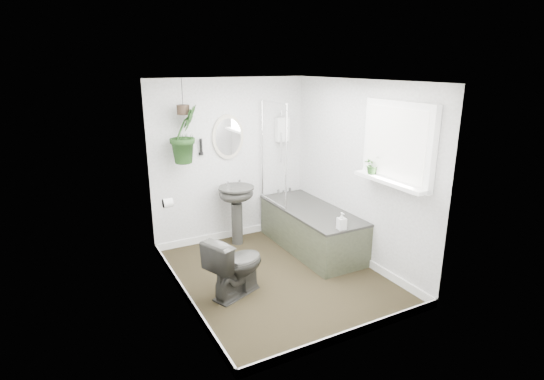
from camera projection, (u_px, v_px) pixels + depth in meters
name	position (u px, v px, depth m)	size (l,w,h in m)	color
floor	(278.00, 277.00, 5.15)	(2.30, 2.80, 0.02)	black
ceiling	(279.00, 80.00, 4.48)	(2.30, 2.80, 0.02)	white
wall_back	(230.00, 161.00, 6.01)	(2.30, 0.02, 2.30)	white
wall_front	(357.00, 225.00, 3.62)	(2.30, 0.02, 2.30)	white
wall_left	(178.00, 200.00, 4.30)	(0.02, 2.80, 2.30)	white
wall_right	(359.00, 173.00, 5.34)	(0.02, 2.80, 2.30)	white
skirting	(278.00, 272.00, 5.13)	(2.30, 2.80, 0.10)	white
bathtub	(311.00, 229.00, 5.85)	(0.72, 1.72, 0.58)	#2C2C29
bath_screen	(274.00, 154.00, 5.83)	(0.04, 0.72, 1.40)	silver
shower_box	(282.00, 129.00, 6.20)	(0.20, 0.10, 0.35)	white
oval_mirror	(228.00, 137.00, 5.86)	(0.46, 0.03, 0.62)	beige
wall_sconce	(201.00, 147.00, 5.70)	(0.04, 0.04, 0.22)	black
toilet_roll_holder	(168.00, 203.00, 4.99)	(0.11, 0.11, 0.11)	white
window_recess	(398.00, 143.00, 4.57)	(0.08, 1.00, 0.90)	white
window_sill	(390.00, 181.00, 4.66)	(0.18, 1.00, 0.04)	white
window_blinds	(395.00, 144.00, 4.55)	(0.01, 0.86, 0.76)	white
toilet	(236.00, 265.00, 4.65)	(0.39, 0.69, 0.71)	#2C2C29
pedestal_sink	(237.00, 215.00, 5.97)	(0.50, 0.42, 0.85)	#2C2C29
sill_plant	(372.00, 165.00, 4.87)	(0.19, 0.17, 0.22)	black
hanging_plant	(185.00, 134.00, 5.39)	(0.41, 0.33, 0.74)	black
soap_bottle	(342.00, 221.00, 5.02)	(0.09, 0.10, 0.21)	#312928
hanging_pot	(183.00, 110.00, 5.30)	(0.16, 0.16, 0.12)	#312419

